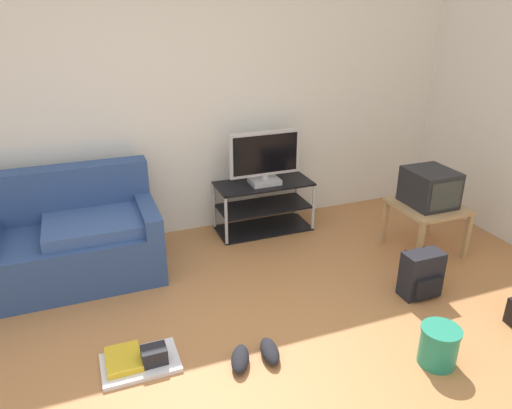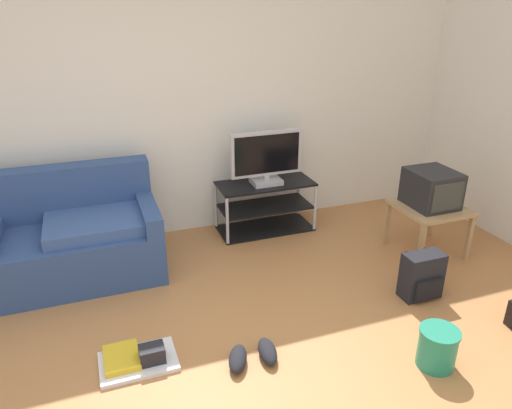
# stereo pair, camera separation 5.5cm
# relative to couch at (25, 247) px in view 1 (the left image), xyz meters

# --- Properties ---
(ground_plane) EXTENTS (9.00, 9.80, 0.02)m
(ground_plane) POSITION_rel_couch_xyz_m (1.28, -1.89, -0.34)
(ground_plane) COLOR #B27542
(wall_back) EXTENTS (9.00, 0.10, 2.70)m
(wall_back) POSITION_rel_couch_xyz_m (1.28, 0.56, 1.02)
(wall_back) COLOR silver
(wall_back) RESTS_ON ground_plane
(couch) EXTENTS (2.12, 0.84, 0.88)m
(couch) POSITION_rel_couch_xyz_m (0.00, 0.00, 0.00)
(couch) COLOR navy
(couch) RESTS_ON ground_plane
(tv_stand) EXTENTS (0.95, 0.43, 0.50)m
(tv_stand) POSITION_rel_couch_xyz_m (2.18, 0.24, -0.07)
(tv_stand) COLOR black
(tv_stand) RESTS_ON ground_plane
(flat_tv) EXTENTS (0.71, 0.22, 0.52)m
(flat_tv) POSITION_rel_couch_xyz_m (2.18, 0.22, 0.44)
(flat_tv) COLOR #B2B2B7
(flat_tv) RESTS_ON tv_stand
(side_table) EXTENTS (0.57, 0.57, 0.46)m
(side_table) POSITION_rel_couch_xyz_m (3.40, -0.71, 0.07)
(side_table) COLOR tan
(side_table) RESTS_ON ground_plane
(crt_tv) EXTENTS (0.38, 0.43, 0.33)m
(crt_tv) POSITION_rel_couch_xyz_m (3.40, -0.69, 0.30)
(crt_tv) COLOR #232326
(crt_tv) RESTS_ON side_table
(backpack) EXTENTS (0.32, 0.24, 0.37)m
(backpack) POSITION_rel_couch_xyz_m (2.90, -1.31, -0.14)
(backpack) COLOR black
(backpack) RESTS_ON ground_plane
(cleaning_bucket) EXTENTS (0.25, 0.25, 0.27)m
(cleaning_bucket) POSITION_rel_couch_xyz_m (2.50, -1.99, -0.18)
(cleaning_bucket) COLOR #238466
(cleaning_bucket) RESTS_ON ground_plane
(sneakers_pair) EXTENTS (0.38, 0.29, 0.09)m
(sneakers_pair) POSITION_rel_couch_xyz_m (1.41, -1.55, -0.28)
(sneakers_pair) COLOR black
(sneakers_pair) RESTS_ON ground_plane
(floor_tray) EXTENTS (0.49, 0.34, 0.14)m
(floor_tray) POSITION_rel_couch_xyz_m (0.69, -1.33, -0.29)
(floor_tray) COLOR silver
(floor_tray) RESTS_ON ground_plane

